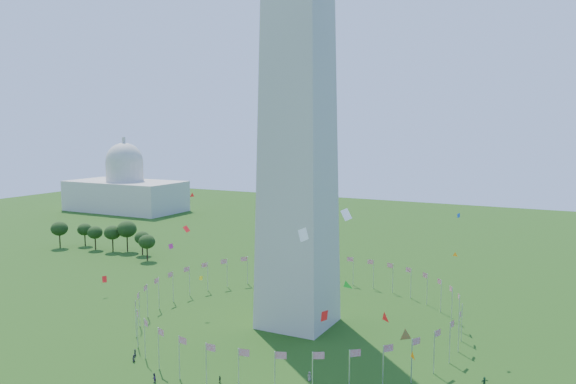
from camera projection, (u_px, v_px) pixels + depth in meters
name	position (u px, v px, depth m)	size (l,w,h in m)	color
flag_ring	(298.00, 307.00, 143.10)	(80.24, 80.24, 9.00)	silver
capitol_building	(125.00, 173.00, 337.50)	(70.00, 35.00, 46.00)	beige
kites_aloft	(300.00, 290.00, 109.32)	(104.03, 66.44, 33.50)	green
tree_line_west	(109.00, 239.00, 227.25)	(54.98, 15.83, 12.27)	#234316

